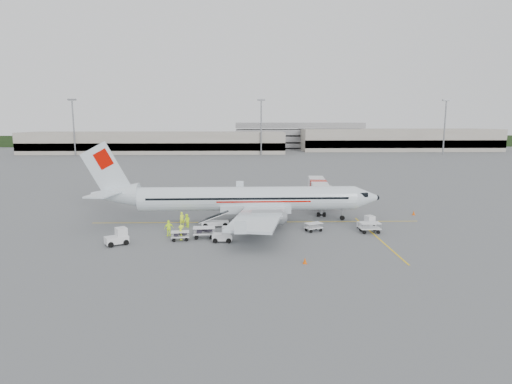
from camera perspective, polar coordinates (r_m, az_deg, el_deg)
The scene contains 27 objects.
ground at distance 57.91m, azimuth 0.05°, elevation -4.03°, with size 360.00×360.00×0.00m, color #56595B.
stripe_lead at distance 57.91m, azimuth 0.05°, elevation -4.03°, with size 44.00×0.20×0.01m, color yellow.
stripe_cross at distance 52.48m, azimuth 15.84°, elevation -5.81°, with size 0.20×20.00×0.01m, color yellow.
terminal_west at distance 190.47m, azimuth -13.19°, elevation 6.44°, with size 110.00×22.00×9.00m, color gray, non-canonical shape.
terminal_east at distance 213.79m, azimuth 18.22°, elevation 6.65°, with size 90.00×26.00×10.00m, color gray, non-canonical shape.
parking_garage at distance 218.02m, azimuth 5.58°, elevation 7.64°, with size 62.00×24.00×14.00m, color slate, non-canonical shape.
treeline at distance 231.56m, azimuth -1.08°, elevation 6.79°, with size 300.00×3.00×6.00m, color black, non-canonical shape.
mast_west at distance 187.32m, azimuth -23.13°, elevation 7.89°, with size 3.20×1.20×22.00m, color slate, non-canonical shape.
mast_center at distance 174.45m, azimuth 0.69°, elevation 8.58°, with size 3.20×1.20×22.00m, color slate, non-canonical shape.
mast_east at distance 192.43m, azimuth 23.85°, elevation 7.86°, with size 3.20×1.20×22.00m, color slate, non-canonical shape.
aircraft at distance 57.53m, azimuth -1.12°, elevation 1.26°, with size 38.56×30.22×10.63m, color silver, non-canonical shape.
jet_bridge at distance 67.42m, azimuth 8.28°, elevation -0.31°, with size 3.15×16.78×4.41m, color silver, non-canonical shape.
belt_loader at distance 55.54m, azimuth -5.47°, elevation -3.32°, with size 4.67×1.75×2.53m, color silver, non-canonical shape.
tug_fore at distance 56.07m, azimuth 14.51°, elevation -3.93°, with size 2.11×1.21×1.63m, color silver, non-canonical shape.
tug_mid at distance 48.62m, azimuth -4.53°, elevation -5.64°, with size 2.23×1.28×1.72m, color silver, non-canonical shape.
tug_aft at distance 49.66m, azimuth -18.11°, elevation -5.68°, with size 2.41×1.38×1.86m, color silver, non-canonical shape.
cart_loaded_a at distance 49.81m, azimuth -10.08°, elevation -5.78°, with size 2.05×1.21×1.07m, color silver, non-canonical shape.
cart_loaded_b at distance 50.35m, azimuth -6.93°, elevation -5.39°, with size 2.52×1.49×1.31m, color silver, non-canonical shape.
cart_empty_a at distance 53.48m, azimuth 7.69°, elevation -4.66°, with size 2.06×1.22×1.08m, color silver, non-canonical shape.
cart_empty_b at distance 54.16m, azimuth 14.93°, elevation -4.61°, with size 2.46×1.45×1.28m, color silver, non-canonical shape.
cone_nose at distance 66.32m, azimuth 20.29°, elevation -2.61°, with size 0.41×0.41×0.66m, color #E55103.
cone_port at distance 73.49m, azimuth 4.59°, elevation -0.95°, with size 0.37×0.37×0.60m, color #E55103.
cone_stbd at distance 41.64m, azimuth 6.54°, elevation -9.06°, with size 0.38×0.38×0.62m, color #E55103.
crew_a at distance 56.52m, azimuth -9.83°, elevation -3.55°, with size 0.67×0.44×1.84m, color #D4F820.
crew_b at distance 55.48m, azimuth -9.20°, elevation -3.82°, with size 0.86×0.67×1.77m, color #D4F820.
crew_c at distance 49.96m, azimuth -9.93°, elevation -5.33°, with size 1.13×0.65×1.75m, color #D4F820.
crew_d at distance 51.82m, azimuth -11.54°, elevation -4.74°, with size 1.13×0.47×1.92m, color #D4F820.
Camera 1 is at (-1.46, -56.32, 13.43)m, focal length 30.00 mm.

